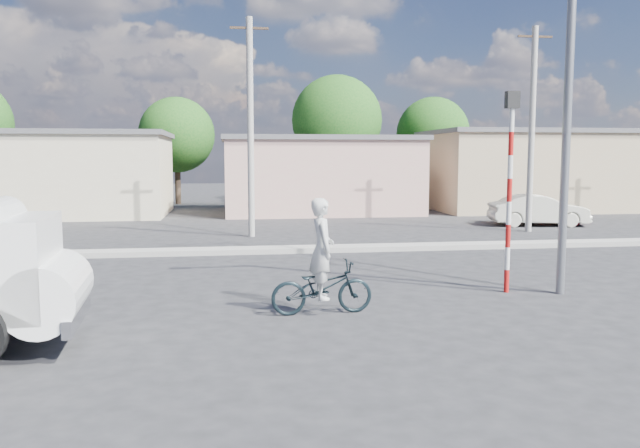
{
  "coord_description": "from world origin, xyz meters",
  "views": [
    {
      "loc": [
        -2.82,
        -11.26,
        2.97
      ],
      "look_at": [
        -0.58,
        4.04,
        1.3
      ],
      "focal_mm": 35.0,
      "sensor_mm": 36.0,
      "label": 1
    }
  ],
  "objects": [
    {
      "name": "utility_poles",
      "position": [
        3.25,
        12.0,
        4.07
      ],
      "size": [
        35.4,
        0.24,
        8.0
      ],
      "color": "#99968E",
      "rests_on": "ground"
    },
    {
      "name": "median",
      "position": [
        0.0,
        8.0,
        0.08
      ],
      "size": [
        40.0,
        0.8,
        0.16
      ],
      "primitive_type": "cube",
      "color": "#99968E",
      "rests_on": "ground"
    },
    {
      "name": "tree_row",
      "position": [
        -2.27,
        28.62,
        4.83
      ],
      "size": [
        34.13,
        7.32,
        8.1
      ],
      "color": "#38281E",
      "rests_on": "ground"
    },
    {
      "name": "traffic_pole",
      "position": [
        3.2,
        1.5,
        2.59
      ],
      "size": [
        0.28,
        0.18,
        4.36
      ],
      "color": "red",
      "rests_on": "ground"
    },
    {
      "name": "building_row",
      "position": [
        1.1,
        22.0,
        2.13
      ],
      "size": [
        37.8,
        7.3,
        4.44
      ],
      "color": "beige",
      "rests_on": "ground"
    },
    {
      "name": "ground_plane",
      "position": [
        0.0,
        0.0,
        0.0
      ],
      "size": [
        120.0,
        120.0,
        0.0
      ],
      "primitive_type": "plane",
      "color": "#252528",
      "rests_on": "ground"
    },
    {
      "name": "bicycle",
      "position": [
        -1.11,
        0.2,
        0.51
      ],
      "size": [
        1.97,
        0.78,
        1.02
      ],
      "primitive_type": "imported",
      "rotation": [
        0.0,
        0.0,
        1.63
      ],
      "color": "black",
      "rests_on": "ground"
    },
    {
      "name": "car_red",
      "position": [
        10.83,
        14.57,
        0.68
      ],
      "size": [
        4.31,
        2.79,
        1.36
      ],
      "primitive_type": "imported",
      "rotation": [
        0.0,
        0.0,
        1.25
      ],
      "color": "red",
      "rests_on": "ground"
    },
    {
      "name": "cyclist",
      "position": [
        -1.11,
        0.2,
        0.95
      ],
      "size": [
        0.49,
        0.72,
        1.91
      ],
      "primitive_type": "imported",
      "rotation": [
        0.0,
        0.0,
        1.63
      ],
      "color": "silver",
      "rests_on": "ground"
    },
    {
      "name": "car_cream",
      "position": [
        10.42,
        13.93,
        0.68
      ],
      "size": [
        4.28,
        2.04,
        1.35
      ],
      "primitive_type": "imported",
      "rotation": [
        0.0,
        0.0,
        1.42
      ],
      "color": "silver",
      "rests_on": "ground"
    },
    {
      "name": "streetlight",
      "position": [
        4.14,
        1.2,
        4.96
      ],
      "size": [
        2.34,
        0.22,
        9.0
      ],
      "color": "slate",
      "rests_on": "ground"
    }
  ]
}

